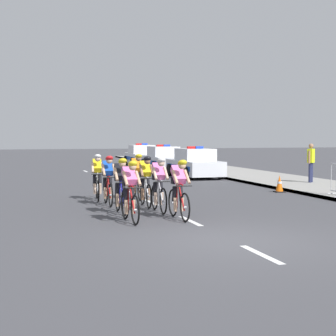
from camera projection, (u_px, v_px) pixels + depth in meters
name	position (u px, v px, depth m)	size (l,w,h in m)	color
ground_plane	(232.00, 240.00, 11.03)	(160.00, 160.00, 0.00)	#424247
sidewalk_slab	(268.00, 178.00, 26.60)	(3.97, 60.00, 0.12)	gray
kerb_edge	(232.00, 179.00, 26.07)	(0.16, 60.00, 0.13)	#9E9E99
lane_markings_centre	(126.00, 190.00, 21.23)	(0.14, 25.60, 0.01)	white
cyclist_lead	(130.00, 190.00, 13.32)	(0.43, 1.72, 1.56)	black
cyclist_second	(179.00, 188.00, 13.81)	(0.42, 1.72, 1.56)	black
cyclist_third	(121.00, 185.00, 14.78)	(0.42, 1.72, 1.56)	black
cyclist_fourth	(159.00, 184.00, 15.11)	(0.42, 1.72, 1.56)	black
cyclist_fifth	(108.00, 180.00, 16.60)	(0.42, 1.72, 1.56)	black
cyclist_sixth	(146.00, 181.00, 16.27)	(0.43, 1.72, 1.56)	black
cyclist_seventh	(97.00, 176.00, 17.96)	(0.45, 1.72, 1.56)	black
cyclist_eighth	(137.00, 176.00, 18.22)	(0.42, 1.72, 1.56)	black
police_car_nearest	(194.00, 164.00, 27.85)	(2.04, 4.42, 1.59)	silver
police_car_second	(163.00, 159.00, 33.67)	(2.01, 4.40, 1.59)	silver
police_car_third	(141.00, 156.00, 39.22)	(2.10, 4.45, 1.59)	white
traffic_cone_near	(279.00, 184.00, 20.48)	(0.36, 0.36, 0.64)	black
spectator_closest	(311.00, 160.00, 23.44)	(0.45, 0.40, 1.68)	#23284C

